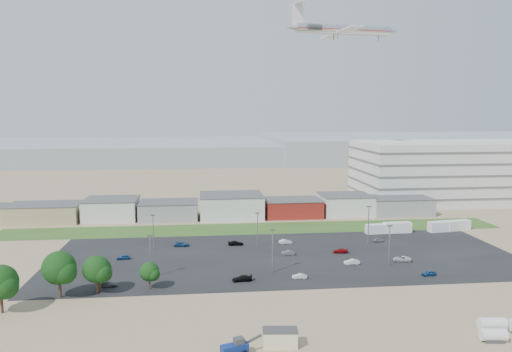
{
  "coord_description": "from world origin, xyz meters",
  "views": [
    {
      "loc": [
        -16.11,
        -104.4,
        36.95
      ],
      "look_at": [
        -2.41,
        22.0,
        20.89
      ],
      "focal_mm": 35.0,
      "sensor_mm": 36.0,
      "label": 1
    }
  ],
  "objects": [
    {
      "name": "storage_tank_nw",
      "position": [
        32.61,
        -28.2,
        1.31
      ],
      "size": [
        4.57,
        2.62,
        2.62
      ],
      "primitive_type": null,
      "rotation": [
        0.0,
        0.0,
        -0.1
      ],
      "color": "silver",
      "rests_on": "ground"
    },
    {
      "name": "tree_far_left",
      "position": [
        -53.58,
        -10.84,
        5.17
      ],
      "size": [
        6.9,
        6.9,
        10.35
      ],
      "primitive_type": null,
      "color": "black",
      "rests_on": "ground"
    },
    {
      "name": "parked_car_3",
      "position": [
        -7.68,
        1.89,
        0.64
      ],
      "size": [
        4.56,
        2.13,
        1.29
      ],
      "primitive_type": "imported",
      "rotation": [
        0.0,
        0.0,
        -1.5
      ],
      "color": "black",
      "rests_on": "ground"
    },
    {
      "name": "lightpole_front_m",
      "position": [
        -0.16,
        7.13,
        5.13
      ],
      "size": [
        1.21,
        0.5,
        10.27
      ],
      "primitive_type": null,
      "color": "slate",
      "rests_on": "ground"
    },
    {
      "name": "grass_strip",
      "position": [
        0.0,
        52.0,
        0.01
      ],
      "size": [
        160.0,
        16.0,
        0.02
      ],
      "primitive_type": "cube",
      "color": "#285620",
      "rests_on": "ground"
    },
    {
      "name": "parked_car_7",
      "position": [
        6.01,
        21.24,
        0.59
      ],
      "size": [
        3.67,
        1.63,
        1.17
      ],
      "primitive_type": "imported",
      "rotation": [
        0.0,
        0.0,
        -1.68
      ],
      "color": "#595B5E",
      "rests_on": "ground"
    },
    {
      "name": "lightpole_back_r",
      "position": [
        30.54,
        29.83,
        5.42
      ],
      "size": [
        1.28,
        0.53,
        10.85
      ],
      "primitive_type": null,
      "color": "slate",
      "rests_on": "ground"
    },
    {
      "name": "lightpole_front_l",
      "position": [
        -28.02,
        6.49,
        4.9
      ],
      "size": [
        1.15,
        0.48,
        9.81
      ],
      "primitive_type": null,
      "color": "slate",
      "rests_on": "ground"
    },
    {
      "name": "tree_near",
      "position": [
        -27.54,
        -0.8,
        3.29
      ],
      "size": [
        4.38,
        4.38,
        6.57
      ],
      "primitive_type": null,
      "color": "black",
      "rests_on": "ground"
    },
    {
      "name": "ground",
      "position": [
        0.0,
        0.0,
        0.0
      ],
      "size": [
        700.0,
        700.0,
        0.0
      ],
      "primitive_type": "plane",
      "color": "#8A7858",
      "rests_on": "ground"
    },
    {
      "name": "building_row",
      "position": [
        -17.0,
        71.0,
        4.0
      ],
      "size": [
        170.0,
        20.0,
        8.0
      ],
      "primitive_type": null,
      "color": "silver",
      "rests_on": "ground"
    },
    {
      "name": "parked_car_0",
      "position": [
        33.47,
        12.52,
        0.63
      ],
      "size": [
        4.76,
        2.67,
        1.26
      ],
      "primitive_type": "imported",
      "rotation": [
        0.0,
        0.0,
        -1.71
      ],
      "color": "silver",
      "rests_on": "ground"
    },
    {
      "name": "parking_garage",
      "position": [
        90.0,
        95.0,
        12.5
      ],
      "size": [
        80.0,
        40.0,
        25.0
      ],
      "primitive_type": "cube",
      "color": "silver",
      "rests_on": "ground"
    },
    {
      "name": "box_trailer_a",
      "position": [
        37.67,
        41.47,
        1.44
      ],
      "size": [
        7.88,
        3.22,
        2.87
      ],
      "primitive_type": null,
      "rotation": [
        0.0,
        0.0,
        0.11
      ],
      "color": "silver",
      "rests_on": "ground"
    },
    {
      "name": "lightpole_back_l",
      "position": [
        -29.58,
        29.97,
        4.86
      ],
      "size": [
        1.14,
        0.48,
        9.72
      ],
      "primitive_type": null,
      "color": "slate",
      "rests_on": "ground"
    },
    {
      "name": "parking_lot",
      "position": [
        5.0,
        20.0,
        0.01
      ],
      "size": [
        120.0,
        50.0,
        0.01
      ],
      "primitive_type": "cube",
      "color": "black",
      "rests_on": "ground"
    },
    {
      "name": "lightpole_front_r",
      "position": [
        28.79,
        9.3,
        5.01
      ],
      "size": [
        1.18,
        0.49,
        10.01
      ],
      "primitive_type": null,
      "color": "slate",
      "rests_on": "ground"
    },
    {
      "name": "hills_backdrop",
      "position": [
        40.0,
        315.0,
        4.5
      ],
      "size": [
        700.0,
        200.0,
        9.0
      ],
      "primitive_type": null,
      "color": "gray",
      "rests_on": "ground"
    },
    {
      "name": "parked_car_12",
      "position": [
        20.1,
        21.47,
        0.57
      ],
      "size": [
        4.13,
        2.09,
        1.15
      ],
      "primitive_type": "imported",
      "rotation": [
        0.0,
        0.0,
        -1.7
      ],
      "color": "maroon",
      "rests_on": "ground"
    },
    {
      "name": "parked_car_6",
      "position": [
        -7.06,
        32.28,
        0.63
      ],
      "size": [
        4.32,
        1.78,
        1.25
      ],
      "primitive_type": "imported",
      "rotation": [
        0.0,
        0.0,
        1.58
      ],
      "color": "black",
      "rests_on": "ground"
    },
    {
      "name": "box_trailer_d",
      "position": [
        64.36,
        42.87,
        1.57
      ],
      "size": [
        8.72,
        4.42,
        3.13
      ],
      "primitive_type": null,
      "rotation": [
        0.0,
        0.0,
        0.23
      ],
      "color": "silver",
      "rests_on": "ground"
    },
    {
      "name": "parked_car_2",
      "position": [
        35.12,
        1.03,
        0.57
      ],
      "size": [
        3.51,
        1.75,
        1.15
      ],
      "primitive_type": "imported",
      "rotation": [
        0.0,
        0.0,
        -1.45
      ],
      "color": "navy",
      "rests_on": "ground"
    },
    {
      "name": "parked_car_5",
      "position": [
        -36.41,
        21.71,
        0.58
      ],
      "size": [
        3.56,
        1.77,
        1.17
      ],
      "primitive_type": "imported",
      "rotation": [
        0.0,
        0.0,
        -1.45
      ],
      "color": "navy",
      "rests_on": "ground"
    },
    {
      "name": "parked_car_9",
      "position": [
        -22.22,
        32.74,
        0.58
      ],
      "size": [
        4.35,
        2.29,
        1.17
      ],
      "primitive_type": "imported",
      "rotation": [
        0.0,
        0.0,
        1.49
      ],
      "color": "navy",
      "rests_on": "ground"
    },
    {
      "name": "parked_car_8",
      "position": [
        34.27,
        31.39,
        0.55
      ],
      "size": [
        3.31,
        1.53,
        1.1
      ],
      "primitive_type": "imported",
      "rotation": [
        0.0,
        0.0,
        1.65
      ],
      "color": "#A5A5AA",
      "rests_on": "ground"
    },
    {
      "name": "lightpole_back_m",
      "position": [
        -1.16,
        29.79,
        4.85
      ],
      "size": [
        1.14,
        0.48,
        9.7
      ],
      "primitive_type": null,
      "color": "slate",
      "rests_on": "ground"
    },
    {
      "name": "tree_mid",
      "position": [
        -38.0,
        -2.36,
        4.52
      ],
      "size": [
        6.02,
        6.02,
        9.03
      ],
      "primitive_type": null,
      "color": "black",
      "rests_on": "ground"
    },
    {
      "name": "portable_shed",
      "position": [
        -4.16,
        -29.8,
        1.41
      ],
      "size": [
        5.88,
        3.45,
        2.83
      ],
      "primitive_type": null,
      "rotation": [
        0.0,
        0.0,
        -0.1
      ],
      "color": "beige",
      "rests_on": "ground"
    },
    {
      "name": "airliner",
      "position": [
        40.55,
        94.81,
        70.0
      ],
      "size": [
        52.05,
        38.87,
        14.23
      ],
      "primitive_type": null,
      "rotation": [
        0.0,
        0.0,
        0.13
      ],
      "color": "silver"
    },
    {
      "name": "storage_tank_sw",
      "position": [
        30.62,
        -31.9,
        1.21
      ],
      "size": [
        4.27,
        2.53,
        2.43
      ],
      "primitive_type": null,
      "rotation": [
        0.0,
        0.0,
        -0.13
      ],
      "color": "silver",
      "rests_on": "ground"
    },
    {
      "name": "parked_car_10",
      "position": [
        -36.49,
        1.37,
        0.6
      ],
      "size": [
        4.19,
        1.89,
        1.19
      ],
      "primitive_type": "imported",
      "rotation": [
        0.0,
        0.0,
        1.63
      ],
      "color": "#595B5E",
      "rests_on": "ground"
    },
    {
      "name": "parked_car_13",
      "position": [
        5.3,
        2.27,
        0.54
      ],
      "size": [
        3.36,
        1.35,
        1.09
      ],
      "primitive_type": "imported",
      "rotation": [
        0.0,
        0.0,
        -1.63
      ],
      "color": "silver",
      "rests_on": "ground"
    },
    {
      "name": "telehandler",
      "position": [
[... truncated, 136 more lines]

